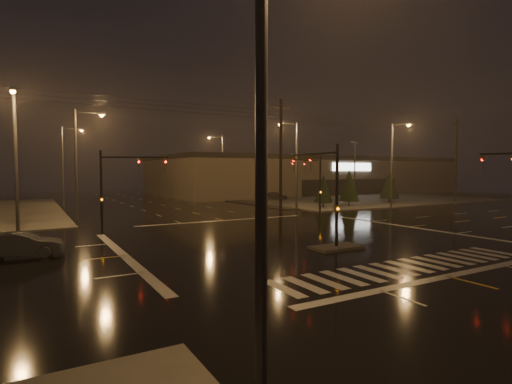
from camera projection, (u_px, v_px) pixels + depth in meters
ground at (296, 238)px, 26.37m from camera, size 140.00×140.00×0.00m
sidewalk_ne at (338, 197)px, 67.25m from camera, size 36.00×36.00×0.12m
median_island at (336, 247)px, 22.90m from camera, size 3.00×1.60×0.15m
crosswalk at (408, 266)px, 18.57m from camera, size 15.00×2.60×0.01m
stop_bar_near at (447, 276)px, 16.84m from camera, size 16.00×0.50×0.01m
stop_bar_far at (225, 220)px, 35.91m from camera, size 16.00×0.50×0.01m
parking_lot at (368, 197)px, 68.00m from camera, size 50.00×24.00×0.08m
retail_building at (305, 174)px, 83.39m from camera, size 60.20×28.30×7.20m
signal_mast_median at (326, 183)px, 23.51m from camera, size 0.25×4.59×6.00m
signal_mast_ne at (315, 178)px, 39.67m from camera, size 4.84×1.86×6.00m
signal_mast_nw at (116, 180)px, 30.25m from camera, size 4.84×1.86×6.00m
streetlight_0 at (276, 99)px, 7.52m from camera, size 2.77×0.32×10.00m
streetlight_1 at (79, 156)px, 36.12m from camera, size 2.77×0.32×10.00m
streetlight_2 at (65, 160)px, 49.99m from camera, size 2.77×0.32×10.00m
streetlight_3 at (294, 159)px, 45.48m from camera, size 2.77×0.32×10.00m
streetlight_4 at (221, 163)px, 62.82m from camera, size 2.77×0.32×10.00m
streetlight_5 at (15, 152)px, 27.83m from camera, size 0.32×2.77×10.00m
streetlight_6 at (394, 160)px, 46.67m from camera, size 0.32×2.77×10.00m
utility_pole_1 at (281, 155)px, 42.15m from camera, size 2.20×0.32×12.00m
utility_pole_2 at (456, 159)px, 57.03m from camera, size 2.20×0.32×12.00m
conifer_0 at (323, 188)px, 47.71m from camera, size 2.16×2.16×4.08m
conifer_1 at (349, 185)px, 49.87m from camera, size 2.53×2.53×4.66m
conifer_2 at (390, 184)px, 54.66m from camera, size 2.53×2.53×4.65m
car_parked at (275, 196)px, 61.41m from camera, size 3.57×3.91×1.29m
car_crossing at (22, 245)px, 20.59m from camera, size 4.06×1.95×1.28m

